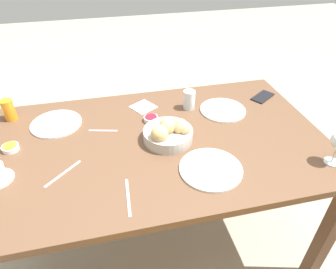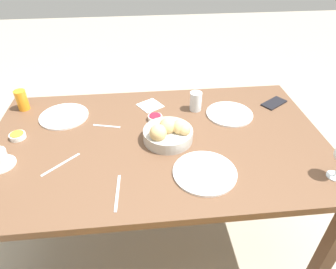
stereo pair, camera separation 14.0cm
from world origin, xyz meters
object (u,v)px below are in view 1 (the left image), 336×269
object	(u,v)px
juice_glass	(9,110)
fork_silver	(63,174)
plate_near_right	(56,124)
spoon_coffee	(103,131)
jam_bowl_berry	(151,119)
napkin	(143,107)
knife_silver	(128,197)
water_tumbler	(189,100)
plate_near_left	(223,110)
bread_basket	(169,133)
cell_phone	(263,97)
plate_far_center	(211,169)
jam_bowl_honey	(10,148)

from	to	relation	value
juice_glass	fork_silver	bearing A→B (deg)	120.15
plate_near_right	spoon_coffee	size ratio (longest dim) A/B	1.81
jam_bowl_berry	napkin	size ratio (longest dim) A/B	0.47
jam_bowl_berry	spoon_coffee	distance (m)	0.25
napkin	knife_silver	bearing A→B (deg)	75.74
plate_near_right	water_tumbler	bearing A→B (deg)	-179.80
plate_near_left	plate_near_right	xyz separation A→B (m)	(0.87, -0.07, 0.00)
bread_basket	knife_silver	distance (m)	0.39
napkin	juice_glass	bearing A→B (deg)	-3.21
bread_basket	jam_bowl_berry	size ratio (longest dim) A/B	3.13
water_tumbler	plate_near_left	bearing A→B (deg)	157.90
bread_basket	plate_near_left	xyz separation A→B (m)	(-0.35, -0.19, -0.04)
plate_near_right	water_tumbler	size ratio (longest dim) A/B	2.42
fork_silver	juice_glass	bearing A→B (deg)	-59.85
fork_silver	cell_phone	distance (m)	1.17
plate_near_left	napkin	world-z (taller)	plate_near_left
knife_silver	cell_phone	xyz separation A→B (m)	(-0.86, -0.58, 0.00)
plate_far_center	knife_silver	xyz separation A→B (m)	(0.36, 0.07, -0.00)
plate_near_right	water_tumbler	distance (m)	0.70
jam_bowl_honey	fork_silver	world-z (taller)	jam_bowl_honey
plate_near_left	plate_far_center	distance (m)	0.48
plate_far_center	spoon_coffee	bearing A→B (deg)	-42.11
jam_bowl_honey	spoon_coffee	distance (m)	0.42
spoon_coffee	cell_phone	size ratio (longest dim) A/B	0.84
bread_basket	juice_glass	world-z (taller)	bread_basket
spoon_coffee	napkin	distance (m)	0.29
plate_near_right	juice_glass	bearing A→B (deg)	-24.55
juice_glass	spoon_coffee	distance (m)	0.51
plate_near_right	juice_glass	distance (m)	0.26
jam_bowl_honey	napkin	world-z (taller)	jam_bowl_honey
bread_basket	napkin	size ratio (longest dim) A/B	1.47
plate_near_right	plate_near_left	bearing A→B (deg)	175.59
juice_glass	jam_bowl_berry	bearing A→B (deg)	165.74
plate_near_right	spoon_coffee	distance (m)	0.25
plate_near_left	spoon_coffee	distance (m)	0.65
juice_glass	cell_phone	bearing A→B (deg)	176.43
water_tumbler	cell_phone	distance (m)	0.46
knife_silver	plate_near_right	bearing A→B (deg)	-62.25
plate_near_left	jam_bowl_honey	bearing A→B (deg)	5.22
plate_near_left	spoon_coffee	size ratio (longest dim) A/B	1.77
jam_bowl_honey	napkin	size ratio (longest dim) A/B	0.47
jam_bowl_honey	knife_silver	size ratio (longest dim) A/B	0.40
plate_near_left	fork_silver	bearing A→B (deg)	20.71
water_tumbler	fork_silver	distance (m)	0.76
juice_glass	water_tumbler	size ratio (longest dim) A/B	1.07
juice_glass	knife_silver	distance (m)	0.85
bread_basket	spoon_coffee	distance (m)	0.34
juice_glass	napkin	xyz separation A→B (m)	(-0.69, 0.04, -0.05)
plate_near_right	fork_silver	size ratio (longest dim) A/B	1.74
bread_basket	water_tumbler	size ratio (longest dim) A/B	2.24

